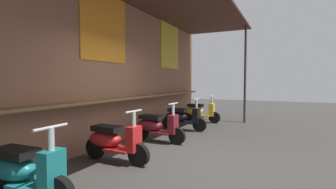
{
  "coord_description": "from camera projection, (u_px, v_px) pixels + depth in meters",
  "views": [
    {
      "loc": [
        -4.41,
        -1.78,
        1.46
      ],
      "look_at": [
        2.22,
        1.4,
        1.08
      ],
      "focal_mm": 26.6,
      "sensor_mm": 36.0,
      "label": 1
    }
  ],
  "objects": [
    {
      "name": "scooter_yellow",
      "position": [
        199.0,
        111.0,
        8.95
      ],
      "size": [
        0.46,
        1.4,
        0.97
      ],
      "rotation": [
        0.0,
        0.0,
        -1.55
      ],
      "color": "gold",
      "rests_on": "ground_plane"
    },
    {
      "name": "ground_plane",
      "position": [
        184.0,
        157.0,
        4.81
      ],
      "size": [
        31.51,
        31.51,
        0.0
      ],
      "primitive_type": "plane",
      "color": "#383533"
    },
    {
      "name": "scooter_teal",
      "position": [
        23.0,
        171.0,
        3.0
      ],
      "size": [
        0.48,
        1.4,
        0.97
      ],
      "rotation": [
        0.0,
        0.0,
        -1.52
      ],
      "color": "#197075",
      "rests_on": "ground_plane"
    },
    {
      "name": "scooter_maroon",
      "position": [
        155.0,
        126.0,
        6.02
      ],
      "size": [
        0.46,
        1.4,
        0.97
      ],
      "rotation": [
        0.0,
        0.0,
        -1.61
      ],
      "color": "maroon",
      "rests_on": "ground_plane"
    },
    {
      "name": "scooter_black",
      "position": [
        181.0,
        117.0,
        7.48
      ],
      "size": [
        0.46,
        1.4,
        0.97
      ],
      "rotation": [
        0.0,
        0.0,
        -1.57
      ],
      "color": "black",
      "rests_on": "ground_plane"
    },
    {
      "name": "market_stall_facade",
      "position": [
        107.0,
        55.0,
        5.5
      ],
      "size": [
        11.25,
        2.67,
        3.69
      ],
      "color": "#8C5B44",
      "rests_on": "ground_plane"
    },
    {
      "name": "scooter_red",
      "position": [
        112.0,
        140.0,
        4.54
      ],
      "size": [
        0.46,
        1.4,
        0.97
      ],
      "rotation": [
        0.0,
        0.0,
        -1.61
      ],
      "color": "red",
      "rests_on": "ground_plane"
    }
  ]
}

